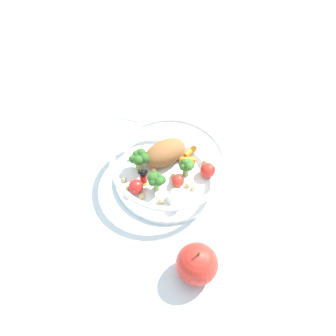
{
  "coord_description": "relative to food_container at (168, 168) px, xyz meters",
  "views": [
    {
      "loc": [
        -0.36,
        -0.25,
        0.62
      ],
      "look_at": [
        -0.0,
        0.01,
        0.03
      ],
      "focal_mm": 40.32,
      "sensor_mm": 36.0,
      "label": 1
    }
  ],
  "objects": [
    {
      "name": "folded_napkin",
      "position": [
        0.16,
        0.14,
        -0.03
      ],
      "size": [
        0.18,
        0.18,
        0.01
      ],
      "primitive_type": "cube",
      "rotation": [
        0.0,
        0.0,
        0.31
      ],
      "color": "white",
      "rests_on": "ground_plane"
    },
    {
      "name": "ground_plane",
      "position": [
        0.0,
        -0.01,
        -0.03
      ],
      "size": [
        2.4,
        2.4,
        0.0
      ],
      "primitive_type": "plane",
      "color": "silver"
    },
    {
      "name": "loose_apple",
      "position": [
        -0.13,
        -0.16,
        0.0
      ],
      "size": [
        0.07,
        0.07,
        0.08
      ],
      "color": "red",
      "rests_on": "ground_plane"
    },
    {
      "name": "food_container",
      "position": [
        0.0,
        0.0,
        0.0
      ],
      "size": [
        0.23,
        0.23,
        0.06
      ],
      "color": "white",
      "rests_on": "ground_plane"
    }
  ]
}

